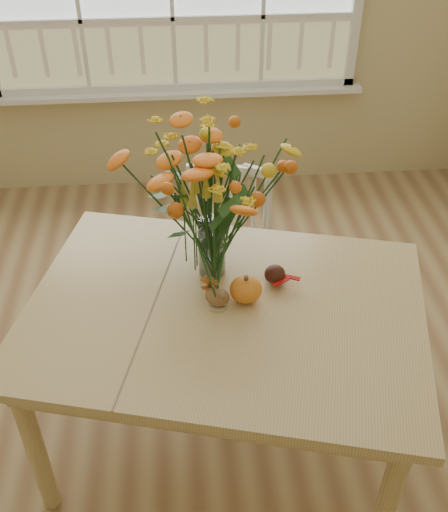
{
  "coord_description": "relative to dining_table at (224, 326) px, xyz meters",
  "views": [
    {
      "loc": [
        -0.01,
        -1.52,
        2.24
      ],
      "look_at": [
        0.13,
        0.08,
        0.99
      ],
      "focal_mm": 42.0,
      "sensor_mm": 36.0,
      "label": 1
    }
  ],
  "objects": [
    {
      "name": "pumpkin",
      "position": [
        0.08,
        0.03,
        0.14
      ],
      "size": [
        0.12,
        0.12,
        0.09
      ],
      "primitive_type": "ellipsoid",
      "color": "orange",
      "rests_on": "dining_table"
    },
    {
      "name": "dining_table",
      "position": [
        0.0,
        0.0,
        0.0
      ],
      "size": [
        1.64,
        1.35,
        0.77
      ],
      "rotation": [
        0.0,
        0.0,
        -0.25
      ],
      "color": "tan",
      "rests_on": "floor"
    },
    {
      "name": "flower_vase",
      "position": [
        -0.03,
        0.21,
        0.44
      ],
      "size": [
        0.49,
        0.49,
        0.58
      ],
      "color": "white",
      "rests_on": "dining_table"
    },
    {
      "name": "windsor_chair",
      "position": [
        0.08,
        0.72,
        -0.18
      ],
      "size": [
        0.48,
        0.47,
        0.87
      ],
      "rotation": [
        0.0,
        0.0,
        -0.24
      ],
      "color": "white",
      "rests_on": "floor"
    },
    {
      "name": "turkey_figurine",
      "position": [
        -0.03,
        0.01,
        0.14
      ],
      "size": [
        0.11,
        0.1,
        0.11
      ],
      "rotation": [
        0.0,
        0.0,
        -0.48
      ],
      "color": "#CCB78C",
      "rests_on": "dining_table"
    },
    {
      "name": "dark_gourd",
      "position": [
        0.2,
        0.12,
        0.13
      ],
      "size": [
        0.12,
        0.08,
        0.07
      ],
      "color": "#38160F",
      "rests_on": "dining_table"
    },
    {
      "name": "floor",
      "position": [
        -0.13,
        -0.06,
        -0.68
      ],
      "size": [
        4.0,
        4.5,
        0.01
      ],
      "primitive_type": "cube",
      "color": "olive",
      "rests_on": "ground"
    }
  ]
}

